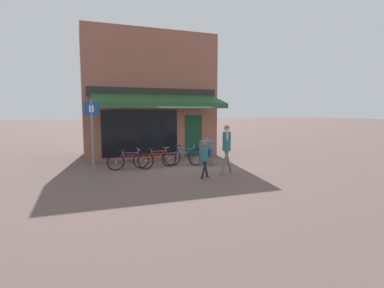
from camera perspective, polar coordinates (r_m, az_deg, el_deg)
The scene contains 10 objects.
ground_plane at distance 12.74m, azimuth -0.30°, elevation -4.10°, with size 160.00×160.00×0.00m, color brown.
shop_front at distance 16.05m, azimuth -8.31°, elevation 9.01°, with size 6.58×4.87×6.18m.
bike_rack_rail at distance 12.36m, azimuth -6.40°, elevation -2.28°, with size 2.94×0.04×0.57m.
bicycle_purple at distance 12.07m, azimuth -11.98°, elevation -3.06°, with size 1.68×0.52×0.82m.
bicycle_red at distance 12.20m, azimuth -6.58°, elevation -2.82°, with size 1.73×0.68×0.84m.
bicycle_blue at distance 12.65m, azimuth -1.49°, elevation -2.38°, with size 1.67×0.73×0.87m.
pedestrian_adult at distance 10.91m, azimuth 6.63°, elevation 0.20°, with size 0.60×0.52×1.83m.
pedestrian_child at distance 10.27m, azimuth 2.60°, elevation -2.24°, with size 0.47×0.44×1.23m.
litter_bin at distance 12.71m, azimuth 2.73°, elevation -1.49°, with size 0.63×0.63×1.15m.
parking_sign at distance 10.38m, azimuth -18.48°, elevation 2.20°, with size 0.44×0.07×2.65m.
Camera 1 is at (-4.34, -11.76, 2.28)m, focal length 28.00 mm.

